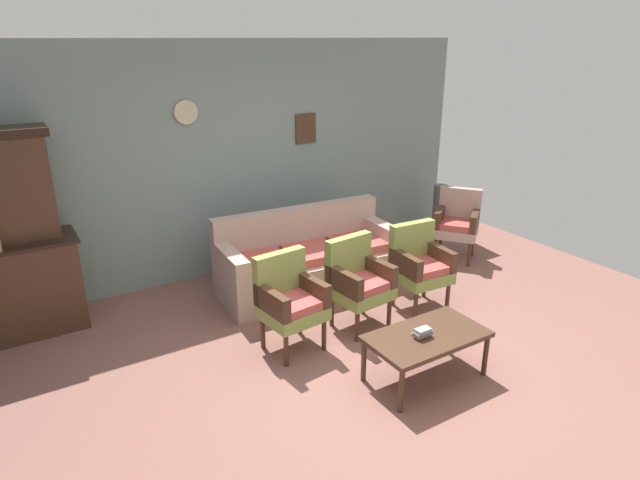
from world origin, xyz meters
name	(u,v)px	position (x,y,z in m)	size (l,w,h in m)	color
ground_plane	(368,366)	(0.00, 0.00, 0.00)	(7.68, 7.68, 0.00)	#84564C
wall_back_with_decor	(238,160)	(0.00, 2.63, 1.35)	(6.40, 0.09, 2.70)	gray
side_cabinet	(18,288)	(-2.49, 2.25, 0.47)	(1.16, 0.55, 0.93)	#472D1E
floral_couch	(309,262)	(0.36, 1.62, 0.33)	(2.08, 0.92, 0.90)	tan
armchair_near_couch_end	(289,298)	(-0.43, 0.64, 0.50)	(0.57, 0.54, 0.90)	#849947
armchair_by_doorway	(358,279)	(0.34, 0.65, 0.50)	(0.57, 0.54, 0.90)	#849947
armchair_near_cabinet	(419,263)	(1.12, 0.64, 0.50)	(0.55, 0.52, 0.90)	#849947
wingback_chair_by_fireplace	(457,221)	(2.45, 1.42, 0.50)	(0.70, 0.71, 0.90)	tan
coffee_table	(427,339)	(0.30, -0.39, 0.38)	(1.00, 0.56, 0.42)	#472D1E
book_stack_on_table	(422,333)	(0.23, -0.40, 0.46)	(0.16, 0.11, 0.08)	tan
floor_vase_by_wall	(439,211)	(2.85, 2.15, 0.38)	(0.19, 0.19, 0.75)	#5E5A52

